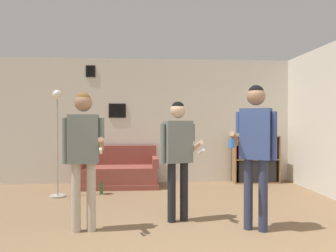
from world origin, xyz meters
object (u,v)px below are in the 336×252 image
person_watcher_holding_cup (256,140)px  drinking_cup (256,133)px  couch (119,173)px  person_player_foreground_center (178,148)px  person_player_foreground_left (83,146)px  bookshelf (256,159)px  floor_lamp (57,133)px  bottle_on_floor (101,188)px

person_watcher_holding_cup → drinking_cup: 3.23m
couch → person_player_foreground_center: person_player_foreground_center is taller
couch → person_player_foreground_left: (-0.21, -2.74, 0.76)m
person_player_foreground_center → bookshelf: bearing=53.0°
floor_lamp → person_player_foreground_center: (1.98, -1.55, -0.16)m
person_watcher_holding_cup → person_player_foreground_center: bearing=154.4°
bookshelf → person_player_foreground_center: bearing=-127.0°
bookshelf → person_player_foreground_center: size_ratio=0.64×
person_watcher_holding_cup → drinking_cup: person_watcher_holding_cup is taller
couch → person_watcher_holding_cup: size_ratio=0.90×
couch → person_player_foreground_center: bearing=-68.1°
bookshelf → drinking_cup: drinking_cup is taller
couch → drinking_cup: size_ratio=13.41×
person_player_foreground_left → floor_lamp: bearing=113.0°
couch → bottle_on_floor: bearing=-111.2°
person_player_foreground_center → couch: bearing=111.9°
couch → floor_lamp: (-1.01, -0.86, 0.85)m
bookshelf → person_player_foreground_left: bearing=-137.0°
person_player_foreground_left → bottle_on_floor: person_player_foreground_left is taller
person_player_foreground_center → bottle_on_floor: 2.29m
bookshelf → bottle_on_floor: bookshelf is taller
person_player_foreground_left → person_player_foreground_center: bearing=15.3°
person_player_foreground_center → drinking_cup: size_ratio=13.39×
person_player_foreground_left → drinking_cup: 4.31m
person_player_foreground_left → person_player_foreground_center: size_ratio=1.06×
person_player_foreground_left → person_watcher_holding_cup: bearing=-3.1°
floor_lamp → bottle_on_floor: size_ratio=6.67×
floor_lamp → couch: bearing=40.3°
person_player_foreground_center → bottle_on_floor: (-1.24, 1.72, -0.86)m
couch → person_watcher_holding_cup: bearing=-56.6°
drinking_cup → person_player_foreground_left: bearing=-137.0°
person_watcher_holding_cup → bottle_on_floor: bearing=134.8°
bookshelf → person_player_foreground_center: person_player_foreground_center is taller
floor_lamp → person_watcher_holding_cup: bearing=-34.6°
person_player_foreground_left → person_watcher_holding_cup: (2.09, -0.11, 0.07)m
person_player_foreground_left → bottle_on_floor: 2.25m
floor_lamp → person_player_foreground_left: size_ratio=1.12×
bookshelf → drinking_cup: 0.57m
drinking_cup → bottle_on_floor: bearing=-164.4°
bookshelf → person_watcher_holding_cup: (-1.06, -3.05, 0.60)m
person_player_foreground_left → person_player_foreground_center: (1.18, 0.32, -0.07)m
floor_lamp → person_player_foreground_left: bearing=-67.0°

